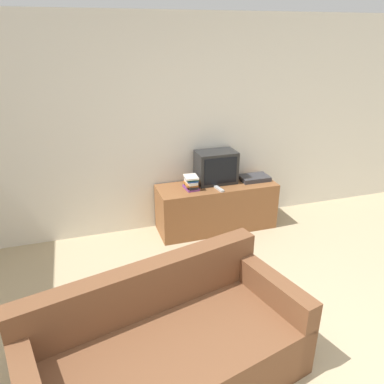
% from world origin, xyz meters
% --- Properties ---
extents(wall_back, '(9.00, 0.06, 2.60)m').
position_xyz_m(wall_back, '(0.00, 3.03, 1.30)').
color(wall_back, silver).
rests_on(wall_back, ground_plane).
extents(tv_stand, '(1.51, 0.52, 0.60)m').
position_xyz_m(tv_stand, '(0.53, 2.72, 0.30)').
color(tv_stand, brown).
rests_on(tv_stand, ground_plane).
extents(television, '(0.50, 0.32, 0.41)m').
position_xyz_m(television, '(0.55, 2.82, 0.81)').
color(television, black).
rests_on(television, tv_stand).
extents(couch, '(2.08, 1.33, 0.83)m').
position_xyz_m(couch, '(-0.66, 0.60, 0.28)').
color(couch, brown).
rests_on(couch, ground_plane).
extents(book_stack, '(0.17, 0.23, 0.17)m').
position_xyz_m(book_stack, '(0.18, 2.70, 0.69)').
color(book_stack, '#7A3884').
rests_on(book_stack, tv_stand).
extents(remote_on_stand, '(0.07, 0.18, 0.02)m').
position_xyz_m(remote_on_stand, '(0.50, 2.57, 0.61)').
color(remote_on_stand, '#B7B7B7').
rests_on(remote_on_stand, tv_stand).
extents(set_top_box, '(0.37, 0.25, 0.06)m').
position_xyz_m(set_top_box, '(1.05, 2.73, 0.63)').
color(set_top_box, '#333338').
rests_on(set_top_box, tv_stand).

